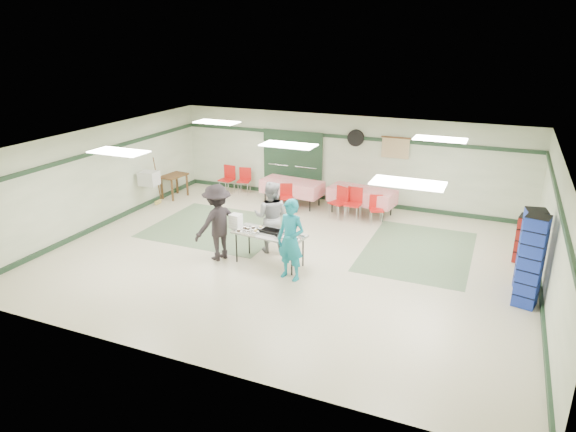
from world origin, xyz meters
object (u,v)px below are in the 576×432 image
at_px(volunteer_dark, 217,222).
at_px(printer_table, 174,178).
at_px(crate_stack_blue_a, 530,251).
at_px(office_printer, 149,178).
at_px(chair_b, 340,199).
at_px(crate_stack_red, 526,239).
at_px(broom, 157,180).
at_px(volunteer_teal, 291,240).
at_px(serving_table, 269,235).
at_px(chair_a, 354,200).
at_px(crate_stack_blue_b, 531,262).
at_px(chair_loose_a, 245,178).
at_px(chair_loose_b, 228,176).
at_px(dining_table_a, 362,195).
at_px(chair_d, 286,194).
at_px(dining_table_b, 292,187).
at_px(chair_c, 376,206).
at_px(volunteer_grey, 271,217).

distance_m(volunteer_dark, printer_table, 5.14).
xyz_separation_m(crate_stack_blue_a, office_printer, (-10.30, 1.28, 0.06)).
xyz_separation_m(chair_b, crate_stack_red, (4.84, -1.20, 0.00)).
bearing_deg(office_printer, broom, 94.18).
distance_m(volunteer_teal, crate_stack_blue_a, 4.84).
xyz_separation_m(serving_table, chair_a, (0.94, 3.62, -0.14)).
relative_size(crate_stack_blue_b, printer_table, 2.04).
bearing_deg(chair_loose_a, broom, -145.43).
bearing_deg(volunteer_dark, chair_a, 175.65).
height_order(chair_a, chair_loose_b, chair_a).
bearing_deg(chair_loose_b, volunteer_dark, -57.93).
distance_m(dining_table_a, printer_table, 6.00).
xyz_separation_m(serving_table, chair_d, (-1.12, 3.60, -0.22)).
distance_m(chair_d, crate_stack_blue_b, 7.32).
height_order(serving_table, dining_table_b, dining_table_b).
bearing_deg(chair_b, crate_stack_red, 9.72).
bearing_deg(chair_loose_a, crate_stack_blue_b, -39.21).
relative_size(dining_table_a, chair_d, 2.47).
relative_size(crate_stack_red, crate_stack_blue_b, 0.60).
xyz_separation_m(chair_b, chair_loose_a, (-3.60, 1.05, -0.04)).
xyz_separation_m(printer_table, office_printer, (-0.00, -1.23, 0.31)).
bearing_deg(crate_stack_blue_a, dining_table_a, 142.83).
bearing_deg(volunteer_dark, dining_table_b, -155.28).
xyz_separation_m(chair_a, chair_d, (-2.06, -0.02, -0.08)).
height_order(dining_table_a, printer_table, dining_table_a).
xyz_separation_m(dining_table_a, chair_d, (-2.14, -0.58, -0.07)).
height_order(volunteer_dark, printer_table, volunteer_dark).
bearing_deg(chair_c, chair_loose_a, 145.67).
bearing_deg(chair_loose_b, crate_stack_red, -7.62).
xyz_separation_m(chair_c, crate_stack_blue_b, (3.79, -3.36, 0.44)).
distance_m(dining_table_b, printer_table, 3.83).
distance_m(serving_table, dining_table_b, 4.34).
bearing_deg(chair_b, printer_table, -154.01).
bearing_deg(volunteer_grey, chair_b, -115.56).
distance_m(dining_table_a, office_printer, 6.29).
distance_m(volunteer_teal, chair_b, 4.09).
distance_m(chair_loose_a, office_printer, 3.15).
bearing_deg(chair_d, chair_a, -24.44).
bearing_deg(broom, chair_d, 24.64).
relative_size(chair_loose_b, broom, 0.62).
xyz_separation_m(dining_table_b, chair_c, (2.77, -0.58, -0.08)).
height_order(dining_table_a, dining_table_b, same).
distance_m(volunteer_teal, chair_d, 4.48).
distance_m(serving_table, chair_b, 3.65).
xyz_separation_m(chair_d, crate_stack_blue_b, (6.49, -3.36, 0.43)).
distance_m(chair_a, chair_d, 2.06).
xyz_separation_m(volunteer_teal, chair_d, (-1.84, 4.07, -0.40)).
relative_size(dining_table_a, dining_table_b, 1.03).
height_order(dining_table_a, chair_a, chair_a).
height_order(chair_c, chair_loose_b, chair_loose_b).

